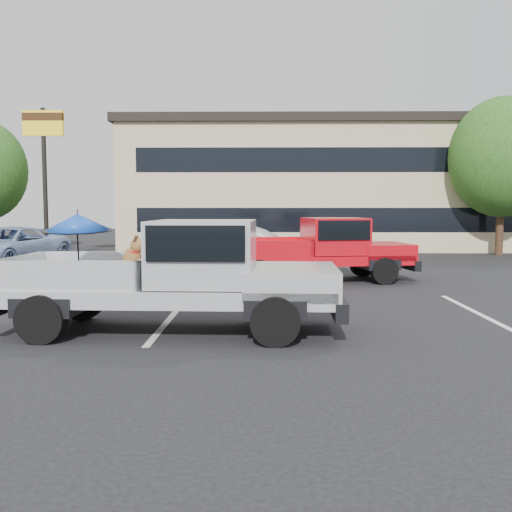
# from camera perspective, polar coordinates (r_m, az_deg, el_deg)

# --- Properties ---
(ground) EXTENTS (90.00, 90.00, 0.00)m
(ground) POSITION_cam_1_polar(r_m,az_deg,el_deg) (9.17, 8.58, -8.35)
(ground) COLOR black
(ground) RESTS_ON ground
(stripe_left) EXTENTS (0.12, 5.00, 0.01)m
(stripe_left) POSITION_cam_1_polar(r_m,az_deg,el_deg) (11.18, -8.37, -5.92)
(stripe_left) COLOR silver
(stripe_left) RESTS_ON ground
(stripe_right) EXTENTS (0.12, 5.00, 0.01)m
(stripe_right) POSITION_cam_1_polar(r_m,az_deg,el_deg) (11.82, 21.85, -5.63)
(stripe_right) COLOR silver
(stripe_right) RESTS_ON ground
(motel_building) EXTENTS (20.40, 8.40, 6.30)m
(motel_building) POSITION_cam_1_polar(r_m,az_deg,el_deg) (30.02, 7.02, 7.03)
(motel_building) COLOR tan
(motel_building) RESTS_ON ground
(motel_sign) EXTENTS (1.60, 0.22, 6.00)m
(motel_sign) POSITION_cam_1_polar(r_m,az_deg,el_deg) (24.60, -20.47, 10.60)
(motel_sign) COLOR black
(motel_sign) RESTS_ON ground
(tree_right) EXTENTS (4.46, 4.46, 6.78)m
(tree_right) POSITION_cam_1_polar(r_m,az_deg,el_deg) (26.95, 23.41, 9.04)
(tree_right) COLOR #332114
(tree_right) RESTS_ON ground
(tree_back) EXTENTS (4.68, 4.68, 7.11)m
(tree_back) POSITION_cam_1_polar(r_m,az_deg,el_deg) (33.71, 13.33, 8.76)
(tree_back) COLOR #332114
(tree_back) RESTS_ON ground
(silver_pickup) EXTENTS (5.75, 2.26, 2.06)m
(silver_pickup) POSITION_cam_1_polar(r_m,az_deg,el_deg) (9.57, -6.65, -1.38)
(silver_pickup) COLOR black
(silver_pickup) RESTS_ON ground
(red_pickup) EXTENTS (5.66, 2.75, 1.79)m
(red_pickup) POSITION_cam_1_polar(r_m,az_deg,el_deg) (16.17, 7.29, 0.93)
(red_pickup) COLOR black
(red_pickup) RESTS_ON ground
(silver_sedan) EXTENTS (4.61, 2.51, 1.44)m
(silver_sedan) POSITION_cam_1_polar(r_m,az_deg,el_deg) (19.46, -0.73, 0.89)
(silver_sedan) COLOR silver
(silver_sedan) RESTS_ON ground
(blue_suv) EXTENTS (3.29, 5.41, 1.40)m
(blue_suv) POSITION_cam_1_polar(r_m,az_deg,el_deg) (21.37, -23.68, 0.79)
(blue_suv) COLOR #839AC3
(blue_suv) RESTS_ON ground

